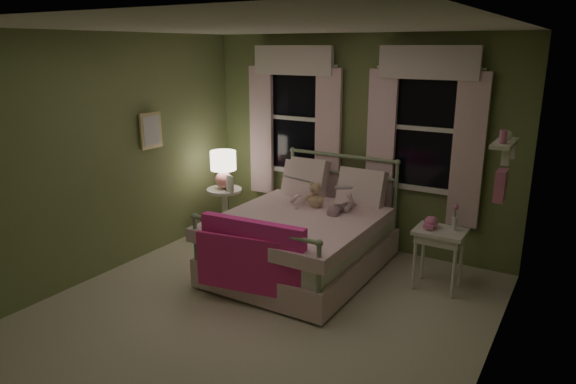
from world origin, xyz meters
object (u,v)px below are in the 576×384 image
Objects in this scene: child_left at (301,178)px; bed at (303,238)px; nightstand_left at (225,206)px; table_lamp at (223,166)px; child_right at (344,184)px; nightstand_right at (440,239)px; teddy_bear at (316,197)px.

bed is at bearing 100.58° from child_left.
nightstand_left is 0.54m from table_lamp.
child_right reaches higher than nightstand_right.
bed reaches higher than teddy_bear.
bed is 0.77m from child_right.
child_right is at bearing 0.55° from nightstand_left.
child_left is at bearing 0.81° from table_lamp.
bed is 1.60m from table_lamp.
nightstand_left is (-1.71, -0.02, -0.53)m from child_right.
bed is at bearing -91.15° from teddy_bear.
nightstand_left and nightstand_right have the same top height.
bed is at bearing -167.47° from nightstand_right.
table_lamp reaches higher than teddy_bear.
bed is 1.49m from nightstand_left.
table_lamp is (0.00, 0.00, 0.54)m from nightstand_left.
child_left is at bearing -1.26° from child_right.
table_lamp is (-1.71, -0.02, 0.01)m from child_right.
nightstand_right is at bearing -2.00° from nightstand_left.
child_left is 1.75m from nightstand_right.
child_left reaches higher than nightstand_right.
table_lamp reaches higher than nightstand_left.
child_left is at bearing 176.09° from nightstand_right.
teddy_bear is 1.49m from nightstand_left.
nightstand_right is at bearing 12.53° from bed.
bed is at bearing 55.32° from child_right.
bed is at bearing -16.26° from nightstand_left.
child_left is 0.98× the size of child_right.
table_lamp is (-1.15, -0.02, 0.01)m from child_left.
bed is 4.12× the size of table_lamp.
bed reaches higher than table_lamp.
bed is 2.73× the size of child_left.
nightstand_right is (1.14, -0.12, -0.40)m from child_right.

